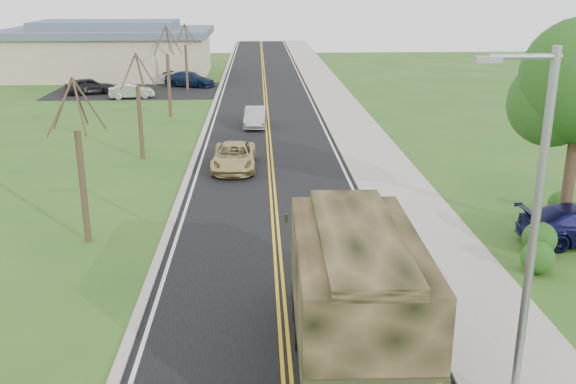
{
  "coord_description": "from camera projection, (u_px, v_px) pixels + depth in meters",
  "views": [
    {
      "loc": [
        -0.6,
        -12.47,
        9.07
      ],
      "look_at": [
        0.45,
        10.03,
        1.8
      ],
      "focal_mm": 40.0,
      "sensor_mm": 36.0,
      "label": 1
    }
  ],
  "objects": [
    {
      "name": "commercial_building",
      "position": [
        109.0,
        50.0,
        66.35
      ],
      "size": [
        25.5,
        21.5,
        5.65
      ],
      "color": "tan",
      "rests_on": "ground"
    },
    {
      "name": "sedan_silver",
      "position": [
        255.0,
        117.0,
        43.03
      ],
      "size": [
        1.58,
        4.01,
        1.3
      ],
      "primitive_type": "imported",
      "rotation": [
        0.0,
        0.0,
        -0.05
      ],
      "color": "#A0A0A4",
      "rests_on": "ground"
    },
    {
      "name": "military_truck",
      "position": [
        353.0,
        284.0,
        15.38
      ],
      "size": [
        2.87,
        7.88,
        3.9
      ],
      "rotation": [
        0.0,
        0.0,
        -0.02
      ],
      "color": "black",
      "rests_on": "ground"
    },
    {
      "name": "street_light",
      "position": [
        530.0,
        224.0,
        13.05
      ],
      "size": [
        1.65,
        0.22,
        8.0
      ],
      "color": "gray",
      "rests_on": "ground"
    },
    {
      "name": "road",
      "position": [
        266.0,
        101.0,
        52.69
      ],
      "size": [
        8.0,
        120.0,
        0.01
      ],
      "primitive_type": "cube",
      "color": "black",
      "rests_on": "ground"
    },
    {
      "name": "bare_tree_a",
      "position": [
        82.0,
        173.0,
        23.06
      ],
      "size": [
        1.93,
        2.26,
        6.08
      ],
      "color": "#38281C",
      "rests_on": "ground"
    },
    {
      "name": "curb_right",
      "position": [
        316.0,
        100.0,
        52.86
      ],
      "size": [
        0.3,
        120.0,
        0.12
      ],
      "primitive_type": "cube",
      "color": "#9E998E",
      "rests_on": "ground"
    },
    {
      "name": "lot_car_navy",
      "position": [
        190.0,
        79.0,
        60.08
      ],
      "size": [
        5.16,
        3.37,
        1.39
      ],
      "primitive_type": "imported",
      "rotation": [
        0.0,
        0.0,
        1.25
      ],
      "color": "#0F1C37",
      "rests_on": "ground"
    },
    {
      "name": "curb_left",
      "position": [
        215.0,
        101.0,
        52.5
      ],
      "size": [
        0.3,
        120.0,
        0.1
      ],
      "primitive_type": "cube",
      "color": "#9E998E",
      "rests_on": "ground"
    },
    {
      "name": "lot_car_dark",
      "position": [
        89.0,
        86.0,
        55.91
      ],
      "size": [
        4.53,
        3.21,
        1.43
      ],
      "primitive_type": "imported",
      "rotation": [
        0.0,
        0.0,
        1.98
      ],
      "color": "black",
      "rests_on": "ground"
    },
    {
      "name": "sidewalk_right",
      "position": [
        337.0,
        100.0,
        52.94
      ],
      "size": [
        3.2,
        120.0,
        0.1
      ],
      "primitive_type": "cube",
      "color": "#9E998E",
      "rests_on": "ground"
    },
    {
      "name": "lot_car_silver",
      "position": [
        131.0,
        91.0,
        53.91
      ],
      "size": [
        3.93,
        2.21,
        1.22
      ],
      "primitive_type": "imported",
      "rotation": [
        0.0,
        0.0,
        1.83
      ],
      "color": "#B0B0B5",
      "rests_on": "ground"
    },
    {
      "name": "suv_champagne",
      "position": [
        234.0,
        157.0,
        33.04
      ],
      "size": [
        2.24,
        4.77,
        1.32
      ],
      "primitive_type": "imported",
      "rotation": [
        0.0,
        0.0,
        -0.01
      ],
      "color": "tan",
      "rests_on": "ground"
    },
    {
      "name": "bare_tree_b",
      "position": [
        140.0,
        114.0,
        34.51
      ],
      "size": [
        1.83,
        2.14,
        5.73
      ],
      "color": "#38281C",
      "rests_on": "ground"
    },
    {
      "name": "bare_tree_c",
      "position": [
        169.0,
        78.0,
        45.83
      ],
      "size": [
        2.04,
        2.39,
        6.42
      ],
      "color": "#38281C",
      "rests_on": "ground"
    },
    {
      "name": "bare_tree_d",
      "position": [
        186.0,
        62.0,
        57.31
      ],
      "size": [
        1.88,
        2.2,
        5.91
      ],
      "color": "#38281C",
      "rests_on": "ground"
    }
  ]
}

